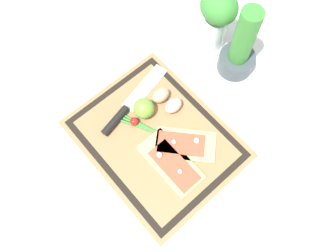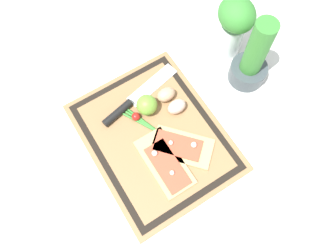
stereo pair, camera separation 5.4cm
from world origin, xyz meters
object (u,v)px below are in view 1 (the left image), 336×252
egg_brown (161,95)px  herb_pot (240,51)px  pizza_slice_far (185,144)px  lime (144,108)px  knife (125,110)px  egg_pink (173,105)px  herb_glass (217,16)px  pizza_slice_near (171,163)px  sauce_jar (275,123)px  cherry_tomato_red (134,121)px

egg_brown → herb_pot: 0.26m
pizza_slice_far → lime: size_ratio=3.08×
knife → egg_pink: bearing=52.6°
pizza_slice_far → herb_glass: (-0.20, 0.31, 0.10)m
lime → pizza_slice_near: bearing=-14.6°
pizza_slice_far → sauce_jar: size_ratio=1.98×
knife → herb_pot: (0.10, 0.35, 0.06)m
knife → herb_glass: (-0.01, 0.37, 0.10)m
herb_glass → egg_brown: bearing=-79.3°
herb_glass → sauce_jar: bearing=-13.9°
egg_brown → cherry_tomato_red: 0.11m
pizza_slice_far → cherry_tomato_red: same height
egg_brown → lime: (0.00, -0.07, 0.01)m
sauce_jar → lime: bearing=-138.0°
pizza_slice_near → egg_brown: bearing=147.0°
pizza_slice_far → sauce_jar: (0.12, 0.22, 0.02)m
pizza_slice_near → cherry_tomato_red: size_ratio=7.59×
cherry_tomato_red → herb_pot: size_ratio=0.10×
pizza_slice_near → herb_glass: bearing=120.4°
sauce_jar → pizza_slice_far: bearing=-118.8°
pizza_slice_far → cherry_tomato_red: size_ratio=7.42×
herb_glass → pizza_slice_near: bearing=-59.6°
sauce_jar → egg_pink: bearing=-142.5°
egg_brown → sauce_jar: (0.28, 0.18, 0.00)m
cherry_tomato_red → herb_glass: 0.38m
pizza_slice_near → lime: bearing=165.4°
herb_pot → egg_brown: bearing=-104.1°
pizza_slice_far → herb_glass: herb_glass is taller
herb_glass → lime: bearing=-80.9°
knife → cherry_tomato_red: 0.05m
lime → sauce_jar: 0.37m
herb_pot → sauce_jar: 0.23m
egg_brown → cherry_tomato_red: size_ratio=2.25×
lime → herb_glass: (-0.05, 0.33, 0.08)m
egg_brown → herb_pot: herb_pot is taller
pizza_slice_near → herb_glass: size_ratio=0.90×
knife → egg_brown: bearing=70.8°
pizza_slice_near → herb_pot: herb_pot is taller
lime → sauce_jar: (0.27, 0.25, -0.01)m
lime → cherry_tomato_red: (0.01, -0.04, -0.02)m
pizza_slice_far → knife: (-0.19, -0.06, 0.00)m
lime → herb_pot: 0.32m
pizza_slice_near → lime: size_ratio=3.15×
lime → sauce_jar: bearing=42.0°
pizza_slice_near → cherry_tomato_red: (-0.16, 0.00, 0.01)m
egg_pink → cherry_tomato_red: bearing=-108.6°
herb_glass → knife: bearing=-88.1°
cherry_tomato_red → herb_pot: herb_pot is taller
pizza_slice_near → sauce_jar: 0.31m
pizza_slice_near → pizza_slice_far: bearing=103.5°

